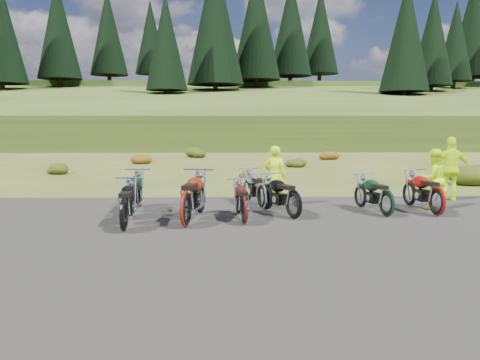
{
  "coord_description": "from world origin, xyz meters",
  "views": [
    {
      "loc": [
        -1.02,
        -10.54,
        2.31
      ],
      "look_at": [
        -0.77,
        0.66,
        0.97
      ],
      "focal_mm": 35.0,
      "sensor_mm": 36.0,
      "label": 1
    }
  ],
  "objects_px": {
    "motorcycle_7": "(386,218)",
    "person_middle": "(275,177)",
    "motorcycle_0": "(124,233)",
    "motorcycle_3": "(262,210)"
  },
  "relations": [
    {
      "from": "motorcycle_7",
      "to": "person_middle",
      "type": "relative_size",
      "value": 1.13
    },
    {
      "from": "motorcycle_0",
      "to": "person_middle",
      "type": "height_order",
      "value": "person_middle"
    },
    {
      "from": "motorcycle_3",
      "to": "motorcycle_7",
      "type": "distance_m",
      "value": 3.21
    },
    {
      "from": "motorcycle_3",
      "to": "motorcycle_7",
      "type": "bearing_deg",
      "value": -125.48
    },
    {
      "from": "motorcycle_0",
      "to": "motorcycle_7",
      "type": "bearing_deg",
      "value": -81.14
    },
    {
      "from": "motorcycle_3",
      "to": "person_middle",
      "type": "bearing_deg",
      "value": -53.55
    },
    {
      "from": "motorcycle_7",
      "to": "person_middle",
      "type": "height_order",
      "value": "person_middle"
    },
    {
      "from": "motorcycle_0",
      "to": "person_middle",
      "type": "xyz_separation_m",
      "value": [
        3.52,
        3.09,
        0.85
      ]
    },
    {
      "from": "person_middle",
      "to": "motorcycle_7",
      "type": "bearing_deg",
      "value": 162.38
    },
    {
      "from": "motorcycle_0",
      "to": "motorcycle_7",
      "type": "relative_size",
      "value": 1.06
    }
  ]
}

